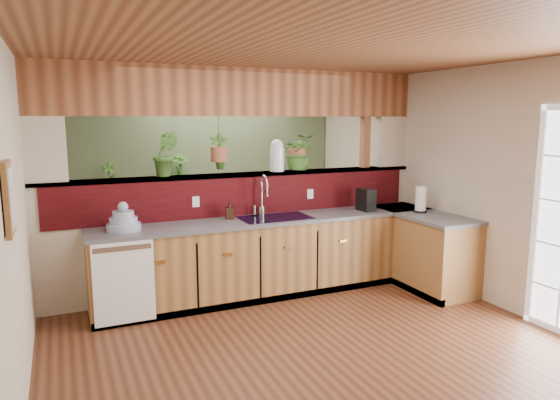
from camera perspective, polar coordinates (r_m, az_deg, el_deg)
name	(u,v)px	position (r m, az deg, el deg)	size (l,w,h in m)	color
ground	(291,327)	(5.06, 1.28, -14.32)	(4.60, 7.00, 0.01)	#502A18
ceiling	(292,54)	(4.67, 1.40, 16.36)	(4.60, 7.00, 0.01)	brown
wall_back	(197,165)	(7.97, -9.51, 3.95)	(4.60, 0.02, 2.60)	beige
wall_left	(17,216)	(4.26, -27.88, -1.61)	(0.02, 7.00, 2.60)	beige
wall_right	(476,184)	(6.03, 21.50, 1.74)	(0.02, 7.00, 2.60)	beige
pass_through_partition	(245,189)	(5.95, -3.97, 1.21)	(4.60, 0.21, 2.60)	beige
pass_through_ledge	(243,175)	(5.92, -4.27, 2.91)	(4.60, 0.21, 0.04)	brown
header_beam	(242,92)	(5.89, -4.38, 12.18)	(4.60, 0.15, 0.55)	brown
sage_backwall	(197,165)	(7.95, -9.47, 3.94)	(4.55, 0.02, 2.55)	#566A49
countertop	(324,252)	(6.00, 5.00, -5.98)	(4.14, 1.52, 0.90)	brown
dishwasher	(124,282)	(5.12, -17.39, -8.99)	(0.58, 0.03, 0.82)	white
navy_sink	(275,224)	(5.75, -0.59, -2.79)	(0.82, 0.50, 0.18)	black
framed_print	(9,198)	(3.43, -28.57, 0.18)	(0.04, 0.35, 0.45)	brown
faucet	(263,194)	(5.80, -1.97, 0.71)	(0.21, 0.21, 0.49)	#B7B7B2
dish_stack	(124,222)	(5.30, -17.44, -2.38)	(0.34, 0.34, 0.30)	#909DBA
soap_dispenser	(230,210)	(5.67, -5.79, -1.19)	(0.09, 0.09, 0.20)	#392014
coffee_maker	(366,201)	(6.23, 9.84, -0.07)	(0.15, 0.25, 0.27)	black
paper_towel	(421,200)	(6.28, 15.79, 0.03)	(0.16, 0.16, 0.34)	black
glass_jar	(277,155)	(6.06, -0.34, 5.12)	(0.17, 0.17, 0.39)	silver
ledge_plant_left	(165,154)	(5.66, -12.96, 5.17)	(0.28, 0.22, 0.50)	#356121
ledge_plant_right	(301,155)	(6.20, 2.41, 5.12)	(0.21, 0.21, 0.37)	#356121
hanging_plant_a	(219,139)	(5.80, -7.00, 6.90)	(0.26, 0.22, 0.55)	brown
hanging_plant_b	(298,136)	(6.17, 2.03, 7.27)	(0.44, 0.40, 0.56)	brown
shelving_console	(150,222)	(7.68, -14.67, -2.46)	(1.47, 0.39, 0.98)	black
shelf_plant_a	(109,177)	(7.51, -18.95, 2.53)	(0.23, 0.15, 0.43)	#356121
shelf_plant_b	(180,171)	(7.66, -11.37, 3.27)	(0.29, 0.29, 0.51)	#356121
floor_plant	(298,231)	(7.28, 2.07, -3.54)	(0.73, 0.64, 0.82)	#356121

